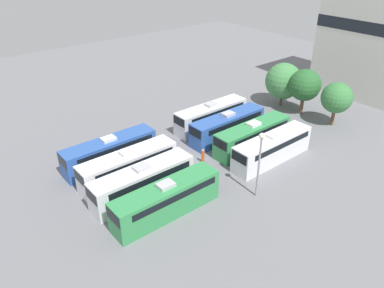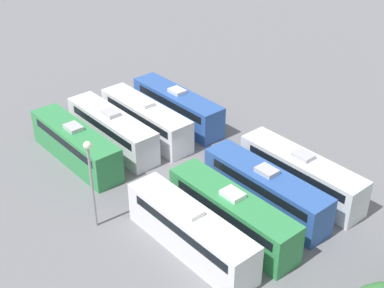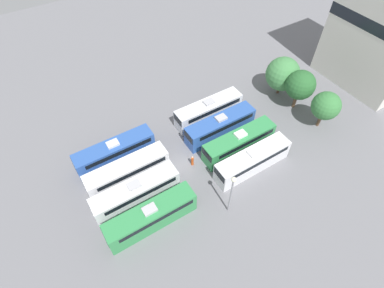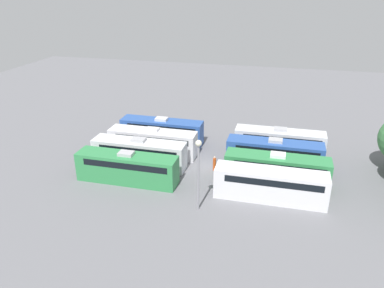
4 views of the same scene
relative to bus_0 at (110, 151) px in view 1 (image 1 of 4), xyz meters
name	(u,v)px [view 1 (image 1 of 4)]	position (x,y,z in m)	size (l,w,h in m)	color
ground_plane	(193,162)	(5.77, 7.65, -1.75)	(119.39, 119.39, 0.00)	slate
bus_0	(110,151)	(0.00, 0.00, 0.00)	(2.61, 11.19, 3.54)	#2D56A8
bus_1	(129,165)	(3.98, 0.12, 0.00)	(2.61, 11.19, 3.54)	white
bus_2	(143,181)	(7.52, -0.31, 0.00)	(2.61, 11.19, 3.54)	silver
bus_3	(167,199)	(11.41, -0.18, 0.00)	(2.61, 11.19, 3.54)	#338C4C
bus_4	(211,115)	(-0.01, 15.67, 0.00)	(2.61, 11.19, 3.54)	silver
bus_5	(228,125)	(3.74, 15.25, 0.00)	(2.61, 11.19, 3.54)	#2D56A8
bus_6	(253,135)	(7.77, 15.69, 0.00)	(2.61, 11.19, 3.54)	#338C4C
bus_7	(272,147)	(11.31, 15.23, 0.00)	(2.61, 11.19, 3.54)	silver
worker_person	(203,156)	(6.54, 8.57, -0.92)	(0.36, 0.36, 1.79)	#CC4C19
light_pole	(260,154)	(14.92, 8.61, 3.24)	(0.60, 0.60, 7.29)	gray
tree_0	(283,81)	(1.27, 29.35, 2.21)	(5.57, 5.57, 6.76)	brown
tree_1	(305,85)	(5.26, 29.15, 2.75)	(4.66, 4.66, 6.85)	brown
tree_2	(337,98)	(10.43, 29.32, 2.35)	(4.25, 4.25, 6.25)	brown
depot_building	(379,28)	(6.12, 46.07, 8.81)	(14.64, 12.60, 20.96)	silver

